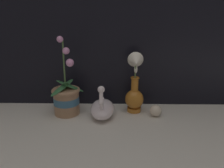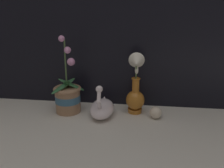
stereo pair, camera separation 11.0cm
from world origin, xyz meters
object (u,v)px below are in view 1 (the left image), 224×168
swan_figurine (102,108)px  glass_sphere (156,111)px  blue_vase (135,90)px  orchid_potted_plant (66,97)px

swan_figurine → glass_sphere: swan_figurine is taller
swan_figurine → glass_sphere: size_ratio=3.46×
swan_figurine → blue_vase: (0.17, 0.06, 0.08)m
orchid_potted_plant → swan_figurine: orchid_potted_plant is taller
blue_vase → glass_sphere: (0.11, -0.05, -0.09)m
blue_vase → swan_figurine: bearing=-161.2°
orchid_potted_plant → blue_vase: bearing=4.5°
orchid_potted_plant → swan_figurine: size_ratio=1.91×
blue_vase → orchid_potted_plant: bearing=-175.5°
orchid_potted_plant → glass_sphere: orchid_potted_plant is taller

